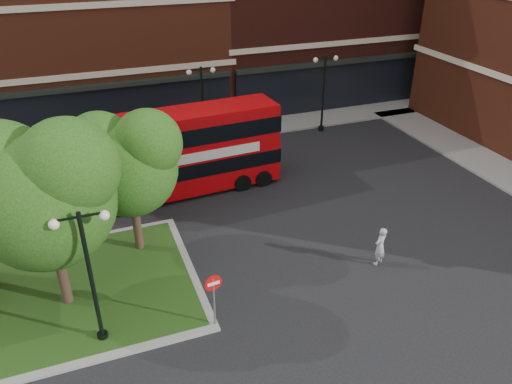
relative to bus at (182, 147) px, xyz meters
name	(u,v)px	position (x,y,z in m)	size (l,w,h in m)	color
ground	(259,304)	(0.46, -9.43, -2.47)	(120.00, 120.00, 0.00)	black
pavement_far	(166,139)	(0.46, 7.07, -2.41)	(44.00, 3.00, 0.12)	slate
terrace_far_left	(10,14)	(-7.54, 14.57, 4.53)	(26.00, 12.00, 14.00)	maroon
traffic_island	(25,303)	(-7.54, -6.43, -2.40)	(12.60, 7.60, 0.15)	gray
tree_island_west	(39,188)	(-6.13, -6.86, 2.32)	(5.40, 4.71, 7.21)	#2D2116
tree_island_east	(126,159)	(-3.12, -4.37, 1.77)	(4.46, 3.90, 6.29)	#2D2116
lamp_island	(90,273)	(-5.04, -9.23, 0.36)	(1.72, 0.36, 5.00)	black
lamp_far_left	(203,104)	(2.46, 5.07, 0.36)	(1.72, 0.36, 5.00)	black
lamp_far_right	(324,89)	(10.46, 5.07, 0.36)	(1.72, 0.36, 5.00)	black
bus	(182,147)	(0.00, 0.00, 0.00)	(9.98, 2.89, 3.76)	#BA070B
woman	(380,246)	(5.93, -8.83, -1.62)	(0.62, 0.40, 1.69)	#949597
car_silver	(96,143)	(-3.81, 6.57, -1.80)	(1.59, 3.96, 1.35)	#B5B7BD
car_white	(214,127)	(3.53, 6.57, -1.84)	(1.33, 3.81, 1.25)	white
no_entry_sign	(213,291)	(-1.34, -9.93, -0.91)	(0.61, 0.12, 2.19)	slate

